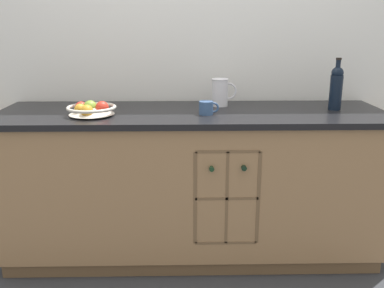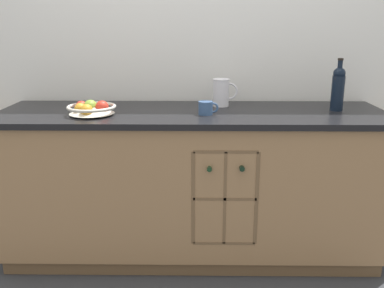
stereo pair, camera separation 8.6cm
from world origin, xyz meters
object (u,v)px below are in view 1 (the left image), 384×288
fruit_bowl (91,109)px  standing_wine_bottle (336,87)px  ceramic_mug (207,108)px  white_pitcher (221,92)px

fruit_bowl → standing_wine_bottle: 1.46m
fruit_bowl → standing_wine_bottle: bearing=5.9°
fruit_bowl → ceramic_mug: size_ratio=2.42×
ceramic_mug → standing_wine_bottle: 0.81m
standing_wine_bottle → white_pitcher: bearing=168.9°
standing_wine_bottle → fruit_bowl: bearing=-174.1°
white_pitcher → standing_wine_bottle: standing_wine_bottle is taller
fruit_bowl → white_pitcher: 0.82m
white_pitcher → ceramic_mug: white_pitcher is taller
fruit_bowl → ceramic_mug: 0.66m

